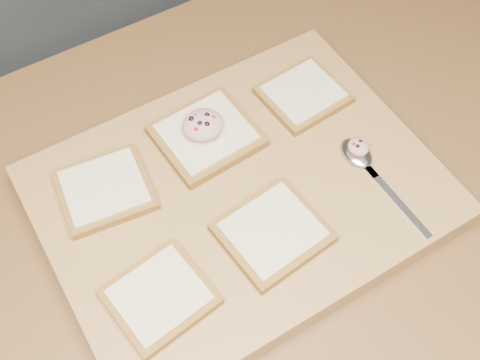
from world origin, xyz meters
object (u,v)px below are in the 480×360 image
object	(u,v)px
bread_far_center	(207,135)
spoon	(362,160)
cutting_board	(240,196)
tuna_salad_dollop	(203,125)

from	to	relation	value
bread_far_center	spoon	world-z (taller)	bread_far_center
bread_far_center	spoon	xyz separation A→B (m)	(0.16, -0.15, -0.00)
cutting_board	tuna_salad_dollop	bearing A→B (deg)	90.56
cutting_board	bread_far_center	xyz separation A→B (m)	(0.00, 0.09, 0.03)
spoon	cutting_board	bearing A→B (deg)	162.99
tuna_salad_dollop	spoon	bearing A→B (deg)	-41.55
bread_far_center	tuna_salad_dollop	xyz separation A→B (m)	(-0.00, 0.00, 0.02)
cutting_board	spoon	distance (m)	0.18
cutting_board	spoon	size ratio (longest dim) A/B	2.88
cutting_board	tuna_salad_dollop	world-z (taller)	tuna_salad_dollop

